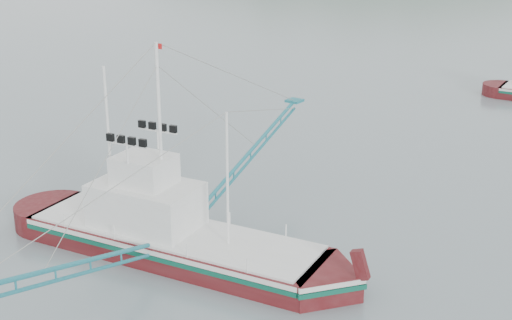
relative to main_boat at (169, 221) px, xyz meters
The scene contains 2 objects.
ground 2.21m from the main_boat, 70.52° to the left, with size 1200.00×1200.00×0.00m, color slate.
main_boat is the anchor object (origin of this frame).
Camera 1 is at (22.28, -25.49, 16.75)m, focal length 50.00 mm.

